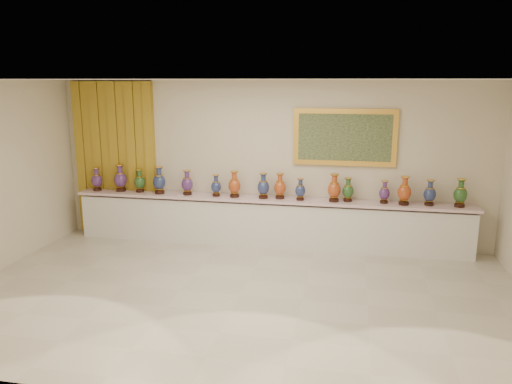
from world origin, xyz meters
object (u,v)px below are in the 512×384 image
(counter, at_px, (267,222))
(vase_2, at_px, (140,182))
(vase_0, at_px, (97,180))
(vase_1, at_px, (120,179))

(counter, relative_size, vase_2, 16.47)
(vase_0, relative_size, vase_1, 0.87)
(counter, relative_size, vase_1, 14.09)
(vase_1, relative_size, vase_2, 1.17)
(counter, xyz_separation_m, vase_2, (-2.48, 0.01, 0.66))
(vase_0, bearing_deg, counter, 0.52)
(vase_2, bearing_deg, counter, -0.20)
(vase_1, bearing_deg, vase_2, -0.10)
(vase_0, distance_m, vase_1, 0.48)
(counter, height_order, vase_2, vase_2)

